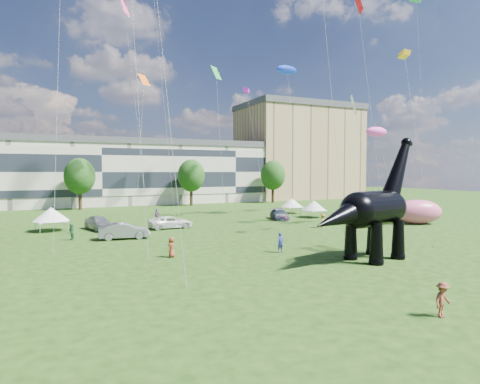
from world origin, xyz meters
name	(u,v)px	position (x,y,z in m)	size (l,w,h in m)	color
ground	(321,274)	(0.00, 0.00, 0.00)	(220.00, 220.00, 0.00)	#16330C
terrace_row	(99,175)	(-8.00, 62.00, 6.00)	(78.00, 11.00, 12.00)	beige
apartment_block	(298,154)	(40.00, 65.00, 11.00)	(28.00, 18.00, 22.00)	tan
tree_mid_left	(80,173)	(-12.00, 53.00, 6.29)	(5.20, 5.20, 9.44)	#382314
tree_mid_right	(191,173)	(8.00, 53.00, 6.29)	(5.20, 5.20, 9.44)	#382314
tree_far_right	(273,173)	(26.00, 53.00, 6.29)	(5.20, 5.20, 9.44)	#382314
dinosaur_sculpture	(371,211)	(5.83, 1.84, 3.69)	(11.93, 4.80, 9.77)	black
car_silver	(99,223)	(-11.35, 26.57, 0.83)	(1.96, 4.88, 1.66)	#A4A5A8
car_grey	(124,231)	(-9.62, 19.06, 0.80)	(1.70, 4.88, 1.61)	gray
car_white	(171,222)	(-3.55, 24.41, 0.71)	(2.36, 5.12, 1.42)	white
car_dark	(279,214)	(12.34, 26.62, 0.70)	(1.97, 4.84, 1.41)	#595960
gazebo_near	(314,205)	(18.02, 26.64, 1.73)	(3.98, 3.98, 2.46)	silver
gazebo_far	(292,203)	(18.09, 32.76, 1.69)	(3.66, 3.66, 2.40)	white
gazebo_left	(51,214)	(-16.22, 27.82, 1.87)	(4.55, 4.55, 2.66)	white
inflatable_pink	(417,212)	(25.75, 15.27, 1.54)	(6.18, 3.09, 3.09)	#E55987
visitors	(200,233)	(-3.34, 14.55, 0.83)	(49.23, 40.43, 1.79)	#9C692A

